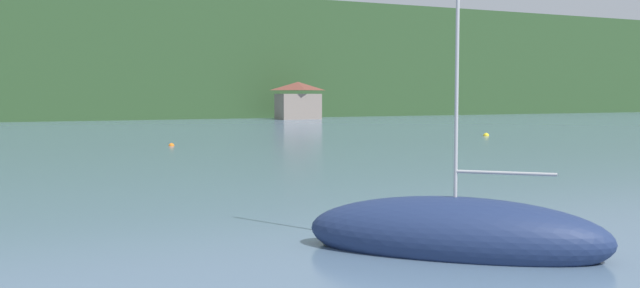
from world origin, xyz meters
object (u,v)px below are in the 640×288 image
mooring_buoy_mid (171,146)px  mooring_buoy_near (486,136)px  shore_building_westcentral (298,101)px  sailboat_mid_0 (455,235)px

mooring_buoy_mid → mooring_buoy_near: bearing=-0.2°
mooring_buoy_near → mooring_buoy_mid: 27.56m
mooring_buoy_near → mooring_buoy_mid: (-27.56, 0.09, 0.00)m
shore_building_westcentral → mooring_buoy_near: 44.85m
shore_building_westcentral → sailboat_mid_0: 87.39m
sailboat_mid_0 → mooring_buoy_near: size_ratio=18.78×
shore_building_westcentral → mooring_buoy_mid: size_ratio=15.71×
shore_building_westcentral → mooring_buoy_near: (-2.50, -44.71, -2.60)m
shore_building_westcentral → sailboat_mid_0: (-32.96, -80.91, -2.19)m
shore_building_westcentral → sailboat_mid_0: bearing=-112.2°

